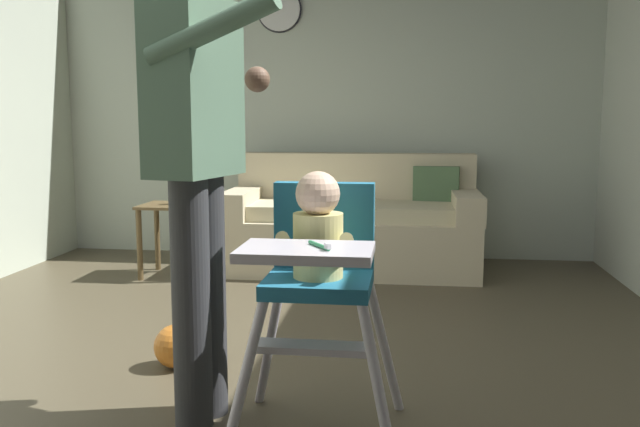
{
  "coord_description": "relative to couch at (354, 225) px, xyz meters",
  "views": [
    {
      "loc": [
        0.68,
        -2.56,
        1.12
      ],
      "look_at": [
        0.38,
        -0.19,
        0.79
      ],
      "focal_mm": 37.94,
      "sensor_mm": 36.0,
      "label": 1
    }
  ],
  "objects": [
    {
      "name": "toy_ball",
      "position": [
        -0.64,
        -2.17,
        -0.23
      ],
      "size": [
        0.2,
        0.2,
        0.2
      ],
      "primitive_type": "sphere",
      "color": "orange",
      "rests_on": "ground"
    },
    {
      "name": "ground",
      "position": [
        -0.29,
        -2.47,
        -0.38
      ],
      "size": [
        5.94,
        7.51,
        0.1
      ],
      "primitive_type": "cube",
      "color": "#4E4532"
    },
    {
      "name": "sippy_cup",
      "position": [
        -1.25,
        -0.4,
        0.24
      ],
      "size": [
        0.07,
        0.07,
        0.1
      ],
      "primitive_type": "cylinder",
      "color": "gold",
      "rests_on": "side_table"
    },
    {
      "name": "high_chair",
      "position": [
        0.1,
        -2.78,
        0.32
      ],
      "size": [
        0.61,
        0.73,
        0.96
      ],
      "rotation": [
        0.0,
        0.0,
        -1.57
      ],
      "color": "silver",
      "rests_on": "ground"
    },
    {
      "name": "wall_far",
      "position": [
        -0.29,
        0.52,
        0.99
      ],
      "size": [
        5.14,
        0.06,
        2.64
      ],
      "primitive_type": "cube",
      "color": "beige",
      "rests_on": "ground"
    },
    {
      "name": "couch",
      "position": [
        0.0,
        0.0,
        0.0
      ],
      "size": [
        1.86,
        0.86,
        0.86
      ],
      "rotation": [
        0.0,
        0.0,
        -1.57
      ],
      "color": "beige",
      "rests_on": "ground"
    },
    {
      "name": "wall_clock",
      "position": [
        -0.65,
        0.48,
        1.66
      ],
      "size": [
        0.36,
        0.04,
        0.36
      ],
      "color": "white"
    },
    {
      "name": "adult_standing",
      "position": [
        -0.36,
        -2.67,
        0.65
      ],
      "size": [
        0.51,
        0.57,
        1.73
      ],
      "rotation": [
        0.0,
        0.0,
        -0.21
      ],
      "color": "#343538",
      "rests_on": "ground"
    },
    {
      "name": "side_table",
      "position": [
        -1.29,
        -0.4,
        0.05
      ],
      "size": [
        0.4,
        0.4,
        0.52
      ],
      "color": "brown",
      "rests_on": "ground"
    }
  ]
}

